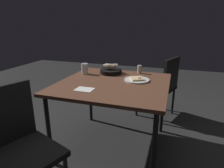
# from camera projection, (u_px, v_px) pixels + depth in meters

# --- Properties ---
(ground) EXTENTS (8.00, 8.00, 0.00)m
(ground) POSITION_uv_depth(u_px,v_px,m) (113.00, 145.00, 2.12)
(ground) COLOR #292929
(dining_table) EXTENTS (1.06, 1.03, 0.73)m
(dining_table) POSITION_uv_depth(u_px,v_px,m) (113.00, 88.00, 1.92)
(dining_table) COLOR brown
(dining_table) RESTS_ON ground
(pizza_plate) EXTENTS (0.25, 0.25, 0.04)m
(pizza_plate) POSITION_uv_depth(u_px,v_px,m) (137.00, 80.00, 1.95)
(pizza_plate) COLOR white
(pizza_plate) RESTS_ON dining_table
(bread_basket) EXTENTS (0.25, 0.25, 0.11)m
(bread_basket) POSITION_uv_depth(u_px,v_px,m) (111.00, 71.00, 2.22)
(bread_basket) COLOR black
(bread_basket) RESTS_ON dining_table
(beer_glass) EXTENTS (0.08, 0.08, 0.12)m
(beer_glass) POSITION_uv_depth(u_px,v_px,m) (85.00, 69.00, 2.19)
(beer_glass) COLOR silver
(beer_glass) RESTS_ON dining_table
(pepper_shaker) EXTENTS (0.05, 0.05, 0.09)m
(pepper_shaker) POSITION_uv_depth(u_px,v_px,m) (139.00, 70.00, 2.22)
(pepper_shaker) COLOR #BFB299
(pepper_shaker) RESTS_ON dining_table
(napkin) EXTENTS (0.16, 0.12, 0.00)m
(napkin) POSITION_uv_depth(u_px,v_px,m) (84.00, 89.00, 1.69)
(napkin) COLOR white
(napkin) RESTS_ON dining_table
(chair_near) EXTENTS (0.57, 0.57, 0.89)m
(chair_near) POSITION_uv_depth(u_px,v_px,m) (15.00, 142.00, 1.29)
(chair_near) COLOR black
(chair_near) RESTS_ON ground
(chair_far) EXTENTS (0.57, 0.57, 0.86)m
(chair_far) POSITION_uv_depth(u_px,v_px,m) (162.00, 84.00, 2.64)
(chair_far) COLOR black
(chair_far) RESTS_ON ground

